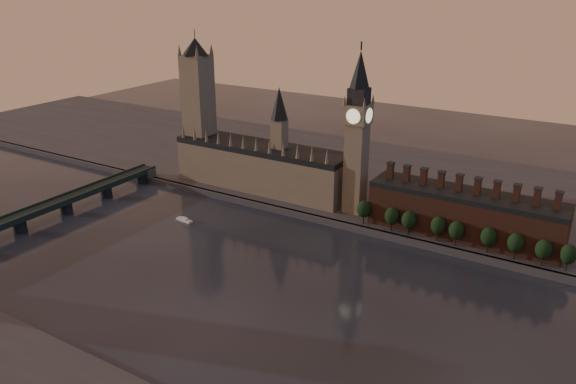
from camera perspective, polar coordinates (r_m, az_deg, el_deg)
name	(u,v)px	position (r m, az deg, el deg)	size (l,w,h in m)	color
ground	(242,287)	(287.40, -4.65, -9.60)	(900.00, 900.00, 0.00)	black
north_bank	(380,181)	(429.39, 9.33, 1.15)	(900.00, 182.00, 4.00)	#46464B
palace_of_westminster	(262,164)	(398.41, -2.63, 2.82)	(130.00, 30.30, 74.00)	#80705B
victoria_tower	(198,104)	(421.33, -9.08, 8.87)	(24.00, 24.00, 108.00)	#80705B
big_ben	(357,132)	(349.43, 7.07, 6.08)	(15.00, 15.00, 107.00)	#80705B
chimney_block	(465,214)	(340.92, 17.52, -2.10)	(110.00, 25.00, 37.00)	brown
embankment_tree_0	(364,209)	(345.59, 7.73, -1.73)	(8.60, 8.60, 14.88)	black
embankment_tree_1	(392,216)	(338.24, 10.51, -2.43)	(8.60, 8.60, 14.88)	black
embankment_tree_2	(409,220)	(334.79, 12.19, -2.81)	(8.60, 8.60, 14.88)	black
embankment_tree_3	(438,226)	(331.61, 15.03, -3.31)	(8.60, 8.60, 14.88)	black
embankment_tree_4	(456,230)	(328.56, 16.75, -3.73)	(8.60, 8.60, 14.88)	black
embankment_tree_5	(489,237)	(326.07, 19.72, -4.29)	(8.60, 8.60, 14.88)	black
embankment_tree_6	(516,243)	(324.13, 22.12, -4.79)	(8.60, 8.60, 14.88)	black
embankment_tree_7	(544,249)	(322.30, 24.55, -5.32)	(8.60, 8.60, 14.88)	black
embankment_tree_8	(569,254)	(322.30, 26.61, -5.67)	(8.60, 8.60, 14.88)	black
westminster_bridge	(39,212)	(386.30, -23.96, -1.91)	(14.00, 200.00, 11.55)	#1B2A27
river_boat	(184,220)	(364.65, -10.49, -2.80)	(12.25, 4.75, 2.39)	white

